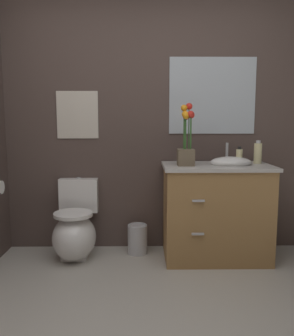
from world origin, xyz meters
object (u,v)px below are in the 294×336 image
(lotion_bottle, at_px, (258,153))
(wall_poster, at_px, (77,115))
(vanity_cabinet, at_px, (216,211))
(toilet, at_px, (75,231))
(soap_bottle, at_px, (239,156))
(wall_mirror, at_px, (212,96))
(trash_bin, at_px, (138,239))
(flower_vase, at_px, (186,143))

(lotion_bottle, bearing_deg, wall_poster, 172.62)
(vanity_cabinet, bearing_deg, toilet, 178.79)
(vanity_cabinet, bearing_deg, soap_bottle, 7.56)
(vanity_cabinet, distance_m, wall_poster, 1.54)
(vanity_cabinet, relative_size, wall_poster, 2.34)
(lotion_bottle, bearing_deg, wall_mirror, 150.82)
(trash_bin, bearing_deg, toilet, -170.86)
(flower_vase, xyz_separation_m, trash_bin, (-0.42, 0.16, -0.90))
(soap_bottle, height_order, lotion_bottle, lotion_bottle)
(soap_bottle, relative_size, lotion_bottle, 0.76)
(toilet, relative_size, wall_poster, 1.58)
(toilet, bearing_deg, wall_mirror, 12.05)
(wall_mirror, bearing_deg, flower_vase, -129.00)
(lotion_bottle, xyz_separation_m, trash_bin, (-1.07, 0.03, -0.80))
(wall_mirror, bearing_deg, vanity_cabinet, -89.46)
(lotion_bottle, distance_m, trash_bin, 1.34)
(flower_vase, relative_size, soap_bottle, 3.38)
(toilet, xyz_separation_m, wall_poster, (-0.00, 0.27, 1.03))
(flower_vase, bearing_deg, wall_mirror, 51.00)
(vanity_cabinet, distance_m, lotion_bottle, 0.63)
(flower_vase, bearing_deg, wall_poster, 160.66)
(vanity_cabinet, height_order, wall_mirror, wall_mirror)
(toilet, distance_m, wall_poster, 1.07)
(vanity_cabinet, height_order, wall_poster, wall_poster)
(toilet, height_order, flower_vase, flower_vase)
(toilet, xyz_separation_m, wall_mirror, (1.25, 0.27, 1.21))
(toilet, height_order, vanity_cabinet, vanity_cabinet)
(vanity_cabinet, relative_size, trash_bin, 3.76)
(soap_bottle, bearing_deg, trash_bin, 174.24)
(soap_bottle, xyz_separation_m, lotion_bottle, (0.18, 0.06, 0.02))
(flower_vase, relative_size, trash_bin, 1.94)
(flower_vase, bearing_deg, soap_bottle, 8.90)
(lotion_bottle, relative_size, wall_poster, 0.47)
(vanity_cabinet, relative_size, lotion_bottle, 4.99)
(toilet, bearing_deg, soap_bottle, -0.02)
(flower_vase, relative_size, wall_poster, 1.21)
(toilet, bearing_deg, vanity_cabinet, -1.21)
(vanity_cabinet, bearing_deg, lotion_bottle, 12.45)
(vanity_cabinet, distance_m, flower_vase, 0.66)
(trash_bin, height_order, wall_poster, wall_poster)
(soap_bottle, relative_size, wall_mirror, 0.20)
(toilet, distance_m, soap_bottle, 1.60)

